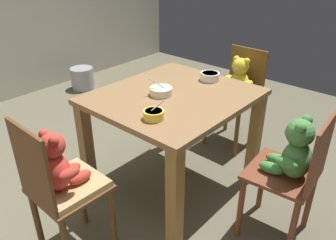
% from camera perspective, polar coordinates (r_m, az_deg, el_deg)
% --- Properties ---
extents(ground_plane, '(5.20, 5.20, 0.04)m').
position_cam_1_polar(ground_plane, '(2.64, 0.83, -11.29)').
color(ground_plane, '#5E5945').
extents(dining_table, '(1.03, 0.91, 0.76)m').
position_cam_1_polar(dining_table, '(2.30, 0.94, 1.18)').
color(dining_table, brown).
rests_on(dining_table, ground_plane).
extents(teddy_chair_near_left, '(0.37, 0.37, 0.90)m').
position_cam_1_polar(teddy_chair_near_left, '(1.88, -17.83, -9.37)').
color(teddy_chair_near_left, brown).
rests_on(teddy_chair_near_left, ground_plane).
extents(teddy_chair_near_right, '(0.41, 0.39, 0.85)m').
position_cam_1_polar(teddy_chair_near_right, '(3.01, 11.80, 5.64)').
color(teddy_chair_near_right, brown).
rests_on(teddy_chair_near_right, ground_plane).
extents(teddy_chair_near_front, '(0.41, 0.40, 0.85)m').
position_cam_1_polar(teddy_chair_near_front, '(2.03, 20.51, -6.52)').
color(teddy_chair_near_front, brown).
rests_on(teddy_chair_near_front, ground_plane).
extents(porridge_bowl_cream_center, '(0.15, 0.15, 0.12)m').
position_cam_1_polar(porridge_bowl_cream_center, '(2.22, -1.18, 4.95)').
color(porridge_bowl_cream_center, beige).
rests_on(porridge_bowl_cream_center, dining_table).
extents(porridge_bowl_yellow_near_left, '(0.12, 0.12, 0.11)m').
position_cam_1_polar(porridge_bowl_yellow_near_left, '(1.90, -2.44, 0.96)').
color(porridge_bowl_yellow_near_left, yellow).
rests_on(porridge_bowl_yellow_near_left, dining_table).
extents(porridge_bowl_white_near_right, '(0.14, 0.14, 0.06)m').
position_cam_1_polar(porridge_bowl_white_near_right, '(2.48, 7.13, 7.36)').
color(porridge_bowl_white_near_right, silver).
rests_on(porridge_bowl_white_near_right, dining_table).
extents(metal_pail, '(0.28, 0.28, 0.27)m').
position_cam_1_polar(metal_pail, '(4.44, -14.35, 6.90)').
color(metal_pail, '#93969B').
rests_on(metal_pail, ground_plane).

